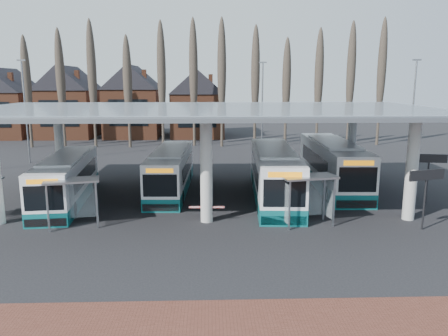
{
  "coord_description": "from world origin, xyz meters",
  "views": [
    {
      "loc": [
        0.19,
        -22.06,
        8.06
      ],
      "look_at": [
        1.17,
        7.0,
        2.3
      ],
      "focal_mm": 35.0,
      "sensor_mm": 36.0,
      "label": 1
    }
  ],
  "objects_px": {
    "bus_0": "(67,180)",
    "bus_2": "(274,174)",
    "bus_1": "(171,171)",
    "shelter_1": "(73,192)",
    "shelter_2": "(307,189)",
    "bus_3": "(332,165)"
  },
  "relations": [
    {
      "from": "bus_0",
      "to": "bus_2",
      "type": "distance_m",
      "value": 14.28
    },
    {
      "from": "bus_1",
      "to": "shelter_1",
      "type": "bearing_deg",
      "value": -118.88
    },
    {
      "from": "bus_2",
      "to": "shelter_2",
      "type": "relative_size",
      "value": 3.84
    },
    {
      "from": "bus_1",
      "to": "bus_3",
      "type": "relative_size",
      "value": 0.88
    },
    {
      "from": "shelter_1",
      "to": "bus_3",
      "type": "bearing_deg",
      "value": 13.97
    },
    {
      "from": "bus_3",
      "to": "shelter_2",
      "type": "xyz_separation_m",
      "value": [
        -4.05,
        -9.17,
        0.41
      ]
    },
    {
      "from": "bus_2",
      "to": "shelter_2",
      "type": "xyz_separation_m",
      "value": [
        0.97,
        -5.94,
        0.43
      ]
    },
    {
      "from": "shelter_1",
      "to": "shelter_2",
      "type": "distance_m",
      "value": 13.21
    },
    {
      "from": "shelter_1",
      "to": "bus_0",
      "type": "bearing_deg",
      "value": 97.3
    },
    {
      "from": "bus_2",
      "to": "bus_1",
      "type": "bearing_deg",
      "value": 166.31
    },
    {
      "from": "bus_0",
      "to": "bus_2",
      "type": "height_order",
      "value": "bus_2"
    },
    {
      "from": "bus_0",
      "to": "bus_1",
      "type": "xyz_separation_m",
      "value": [
        6.85,
        2.79,
        0.0
      ]
    },
    {
      "from": "shelter_1",
      "to": "bus_2",
      "type": "bearing_deg",
      "value": 11.72
    },
    {
      "from": "bus_0",
      "to": "bus_1",
      "type": "height_order",
      "value": "bus_1"
    },
    {
      "from": "bus_1",
      "to": "shelter_2",
      "type": "height_order",
      "value": "bus_1"
    },
    {
      "from": "bus_0",
      "to": "bus_3",
      "type": "height_order",
      "value": "bus_3"
    },
    {
      "from": "bus_0",
      "to": "shelter_2",
      "type": "distance_m",
      "value": 16.18
    },
    {
      "from": "bus_0",
      "to": "bus_1",
      "type": "relative_size",
      "value": 1.01
    },
    {
      "from": "bus_1",
      "to": "bus_3",
      "type": "distance_m",
      "value": 12.48
    },
    {
      "from": "shelter_2",
      "to": "bus_3",
      "type": "bearing_deg",
      "value": 54.52
    },
    {
      "from": "bus_3",
      "to": "shelter_2",
      "type": "distance_m",
      "value": 10.04
    },
    {
      "from": "bus_2",
      "to": "shelter_2",
      "type": "height_order",
      "value": "bus_2"
    }
  ]
}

